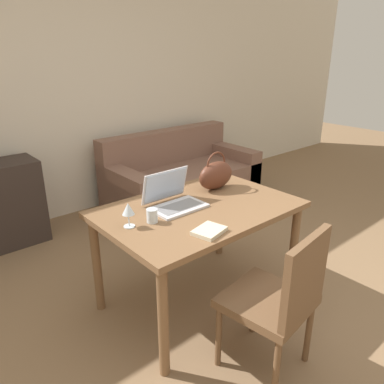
# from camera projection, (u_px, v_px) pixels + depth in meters

# --- Properties ---
(ground_plane) EXTENTS (14.00, 14.00, 0.00)m
(ground_plane) POSITION_uv_depth(u_px,v_px,m) (272.00, 343.00, 2.36)
(ground_plane) COLOR #846647
(wall_back) EXTENTS (10.00, 0.06, 2.70)m
(wall_back) POSITION_uv_depth(u_px,v_px,m) (66.00, 89.00, 3.82)
(wall_back) COLOR beige
(wall_back) RESTS_ON ground_plane
(dining_table) EXTENTS (1.30, 0.88, 0.75)m
(dining_table) POSITION_uv_depth(u_px,v_px,m) (199.00, 218.00, 2.54)
(dining_table) COLOR brown
(dining_table) RESTS_ON ground_plane
(chair) EXTENTS (0.50, 0.50, 0.90)m
(chair) POSITION_uv_depth(u_px,v_px,m) (280.00, 297.00, 1.99)
(chair) COLOR brown
(chair) RESTS_ON ground_plane
(couch) EXTENTS (1.78, 0.88, 0.82)m
(couch) POSITION_uv_depth(u_px,v_px,m) (181.00, 179.00, 4.45)
(couch) COLOR #7F5B4C
(couch) RESTS_ON ground_plane
(laptop) EXTENTS (0.36, 0.29, 0.23)m
(laptop) POSITION_uv_depth(u_px,v_px,m) (172.00, 197.00, 2.50)
(laptop) COLOR silver
(laptop) RESTS_ON dining_table
(drinking_glass) EXTENTS (0.07, 0.07, 0.09)m
(drinking_glass) POSITION_uv_depth(u_px,v_px,m) (152.00, 216.00, 2.27)
(drinking_glass) COLOR silver
(drinking_glass) RESTS_ON dining_table
(wine_glass) EXTENTS (0.07, 0.07, 0.15)m
(wine_glass) POSITION_uv_depth(u_px,v_px,m) (128.00, 210.00, 2.18)
(wine_glass) COLOR silver
(wine_glass) RESTS_ON dining_table
(handbag) EXTENTS (0.31, 0.14, 0.29)m
(handbag) POSITION_uv_depth(u_px,v_px,m) (216.00, 175.00, 2.79)
(handbag) COLOR #592D1E
(handbag) RESTS_ON dining_table
(book) EXTENTS (0.21, 0.18, 0.02)m
(book) POSITION_uv_depth(u_px,v_px,m) (209.00, 231.00, 2.14)
(book) COLOR beige
(book) RESTS_ON dining_table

